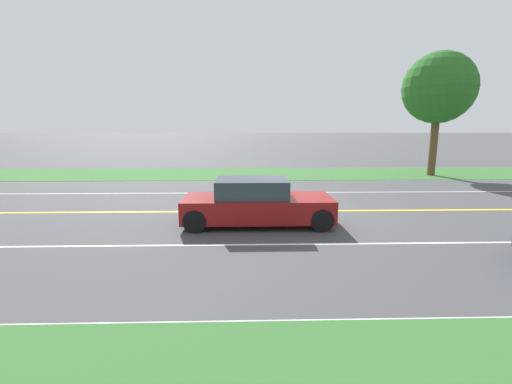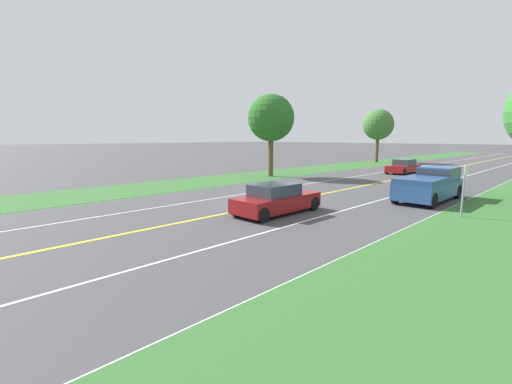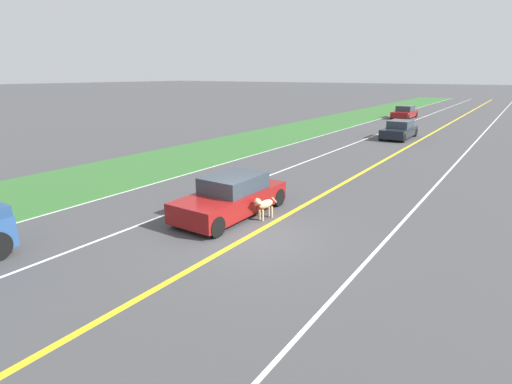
# 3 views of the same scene
# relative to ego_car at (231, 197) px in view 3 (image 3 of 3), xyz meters

# --- Properties ---
(ground_plane) EXTENTS (400.00, 400.00, 0.00)m
(ground_plane) POSITION_rel_ego_car_xyz_m (-1.61, 1.18, -0.65)
(ground_plane) COLOR #424244
(centre_divider_line) EXTENTS (0.18, 160.00, 0.01)m
(centre_divider_line) POSITION_rel_ego_car_xyz_m (-1.61, 1.18, -0.64)
(centre_divider_line) COLOR yellow
(centre_divider_line) RESTS_ON ground
(lane_edge_line_right) EXTENTS (0.14, 160.00, 0.01)m
(lane_edge_line_right) POSITION_rel_ego_car_xyz_m (5.39, 1.18, -0.64)
(lane_edge_line_right) COLOR white
(lane_edge_line_right) RESTS_ON ground
(lane_dash_same_dir) EXTENTS (0.10, 160.00, 0.01)m
(lane_dash_same_dir) POSITION_rel_ego_car_xyz_m (1.89, 1.18, -0.64)
(lane_dash_same_dir) COLOR white
(lane_dash_same_dir) RESTS_ON ground
(lane_dash_oncoming) EXTENTS (0.10, 160.00, 0.01)m
(lane_dash_oncoming) POSITION_rel_ego_car_xyz_m (-5.11, 1.18, -0.64)
(lane_dash_oncoming) COLOR white
(lane_dash_oncoming) RESTS_ON ground
(grass_verge_right) EXTENTS (6.00, 160.00, 0.03)m
(grass_verge_right) POSITION_rel_ego_car_xyz_m (8.39, 1.18, -0.63)
(grass_verge_right) COLOR #33662D
(grass_verge_right) RESTS_ON ground
(ego_car) EXTENTS (1.84, 4.42, 1.39)m
(ego_car) POSITION_rel_ego_car_xyz_m (0.00, 0.00, 0.00)
(ego_car) COLOR maroon
(ego_car) RESTS_ON ground
(dog) EXTENTS (0.35, 1.15, 0.83)m
(dog) POSITION_rel_ego_car_xyz_m (-1.17, -0.25, -0.13)
(dog) COLOR #D1B784
(dog) RESTS_ON ground
(car_trailing_near) EXTENTS (1.80, 4.27, 1.34)m
(car_trailing_near) POSITION_rel_ego_car_xyz_m (-0.06, -20.68, -0.03)
(car_trailing_near) COLOR black
(car_trailing_near) RESTS_ON ground
(car_trailing_mid) EXTENTS (1.87, 4.43, 1.35)m
(car_trailing_mid) POSITION_rel_ego_car_xyz_m (3.40, -35.62, -0.03)
(car_trailing_mid) COLOR maroon
(car_trailing_mid) RESTS_ON ground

